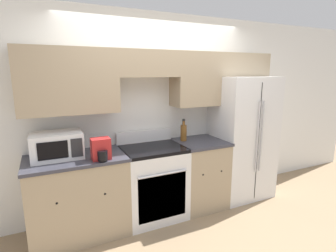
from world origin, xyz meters
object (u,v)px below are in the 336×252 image
Objects in this scene: oven_range at (153,182)px; microwave at (57,145)px; refrigerator at (241,137)px; bottle at (184,132)px.

microwave is at bearing 177.06° from oven_range.
refrigerator is (1.44, 0.04, 0.42)m from oven_range.
refrigerator reaches higher than bottle.
refrigerator is 3.40× the size of microwave.
oven_range is 0.77m from bottle.
oven_range is 1.50m from refrigerator.
oven_range is 3.67× the size of bottle.
refrigerator is at bearing -4.57° from bottle.
bottle is (0.50, 0.12, 0.58)m from oven_range.
oven_range is at bearing -178.36° from refrigerator.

